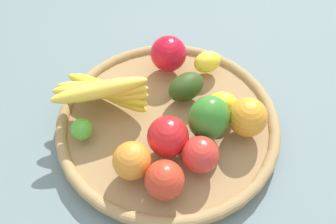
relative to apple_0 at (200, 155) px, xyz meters
The scene contains 14 objects.
ground_plane 0.14m from the apple_0, 119.72° to the right, with size 2.40×2.40×0.00m, color slate.
basket 0.13m from the apple_0, 119.72° to the right, with size 0.46×0.46×0.04m.
apple_0 is the anchor object (origin of this frame).
lemon_0 0.14m from the apple_0, behind, with size 0.06×0.04×0.04m, color yellow.
lemon_1 0.25m from the apple_0, 154.19° to the right, with size 0.06×0.05×0.05m, color yellow.
orange_1 0.12m from the apple_0, 51.87° to the right, with size 0.07×0.07×0.07m, color orange.
banana_bunch 0.23m from the apple_0, 95.37° to the right, with size 0.16×0.19×0.09m.
bell_pepper 0.08m from the apple_0, 162.23° to the right, with size 0.08×0.07×0.09m, color #357E28.
orange_0 0.12m from the apple_0, 162.82° to the left, with size 0.08×0.08×0.08m, color orange.
lime_0 0.23m from the apple_0, 74.11° to the right, with size 0.04×0.04×0.04m, color green.
apple_2 0.07m from the apple_0, 89.73° to the right, with size 0.08×0.08×0.08m, color red.
apple_1 0.26m from the apple_0, 135.40° to the right, with size 0.08×0.08×0.08m, color red.
avocado 0.17m from the apple_0, 141.09° to the right, with size 0.08×0.06×0.06m, color #2B4215.
apple_3 0.08m from the apple_0, 19.27° to the right, with size 0.07×0.07×0.07m, color red.
Camera 1 is at (0.40, 0.25, 0.65)m, focal length 40.83 mm.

